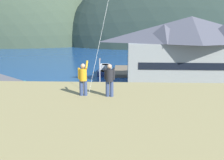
# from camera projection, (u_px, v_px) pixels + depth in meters

# --- Properties ---
(ground_plane) EXTENTS (600.00, 600.00, 0.00)m
(ground_plane) POSITION_uv_depth(u_px,v_px,m) (121.00, 138.00, 24.28)
(ground_plane) COLOR #66604C
(parking_lot_pad) EXTENTS (40.00, 20.00, 0.10)m
(parking_lot_pad) POSITION_uv_depth(u_px,v_px,m) (121.00, 119.00, 29.16)
(parking_lot_pad) COLOR slate
(parking_lot_pad) RESTS_ON ground
(bay_water) EXTENTS (360.00, 84.00, 0.03)m
(bay_water) POSITION_uv_depth(u_px,v_px,m) (123.00, 58.00, 82.91)
(bay_water) COLOR navy
(bay_water) RESTS_ON ground
(far_hill_west_ridge) EXTENTS (99.04, 63.74, 83.63)m
(far_hill_west_ridge) POSITION_uv_depth(u_px,v_px,m) (12.00, 44.00, 145.07)
(far_hill_west_ridge) COLOR #3D4C38
(far_hill_west_ridge) RESTS_ON ground
(far_hill_east_peak) EXTENTS (83.37, 62.06, 73.88)m
(far_hill_east_peak) POSITION_uv_depth(u_px,v_px,m) (168.00, 45.00, 139.45)
(far_hill_east_peak) COLOR #3D4C38
(far_hill_east_peak) RESTS_ON ground
(far_hill_center_saddle) EXTENTS (121.41, 54.57, 85.64)m
(far_hill_center_saddle) POSITION_uv_depth(u_px,v_px,m) (185.00, 46.00, 131.49)
(far_hill_center_saddle) COLOR #2D3D33
(far_hill_center_saddle) RESTS_ON ground
(harbor_lodge) EXTENTS (22.45, 10.70, 11.81)m
(harbor_lodge) POSITION_uv_depth(u_px,v_px,m) (190.00, 49.00, 44.21)
(harbor_lodge) COLOR #999E99
(harbor_lodge) RESTS_ON ground
(wharf_dock) EXTENTS (3.20, 12.33, 0.70)m
(wharf_dock) POSITION_uv_depth(u_px,v_px,m) (122.00, 71.00, 57.77)
(wharf_dock) COLOR #70604C
(wharf_dock) RESTS_ON ground
(moored_boat_wharfside) EXTENTS (2.34, 6.73, 2.16)m
(moored_boat_wharfside) POSITION_uv_depth(u_px,v_px,m) (106.00, 71.00, 55.81)
(moored_boat_wharfside) COLOR silver
(moored_boat_wharfside) RESTS_ON ground
(moored_boat_outer_mooring) EXTENTS (2.70, 8.00, 2.16)m
(moored_boat_outer_mooring) POSITION_uv_depth(u_px,v_px,m) (138.00, 68.00, 59.11)
(moored_boat_outer_mooring) COLOR silver
(moored_boat_outer_mooring) RESTS_ON ground
(moored_boat_inner_slip) EXTENTS (2.74, 8.19, 2.16)m
(moored_boat_inner_slip) POSITION_uv_depth(u_px,v_px,m) (105.00, 71.00, 56.19)
(moored_boat_inner_slip) COLOR navy
(moored_boat_inner_slip) RESTS_ON ground
(parked_car_corner_spot) EXTENTS (4.24, 2.13, 1.82)m
(parked_car_corner_spot) POSITION_uv_depth(u_px,v_px,m) (56.00, 107.00, 30.06)
(parked_car_corner_spot) COLOR slate
(parked_car_corner_spot) RESTS_ON parking_lot_pad
(parked_car_front_row_red) EXTENTS (4.31, 2.28, 1.82)m
(parked_car_front_row_red) POSITION_uv_depth(u_px,v_px,m) (154.00, 109.00, 29.51)
(parked_car_front_row_red) COLOR #B28923
(parked_car_front_row_red) RESTS_ON parking_lot_pad
(parked_car_front_row_silver) EXTENTS (4.34, 2.34, 1.82)m
(parked_car_front_row_silver) POSITION_uv_depth(u_px,v_px,m) (105.00, 109.00, 29.52)
(parked_car_front_row_silver) COLOR red
(parked_car_front_row_silver) RESTS_ON parking_lot_pad
(parking_light_pole) EXTENTS (0.24, 0.78, 6.03)m
(parking_light_pole) POSITION_uv_depth(u_px,v_px,m) (100.00, 78.00, 33.98)
(parking_light_pole) COLOR #ADADB2
(parking_light_pole) RESTS_ON parking_lot_pad
(person_kite_flyer) EXTENTS (0.51, 0.66, 1.86)m
(person_kite_flyer) POSITION_uv_depth(u_px,v_px,m) (83.00, 78.00, 13.84)
(person_kite_flyer) COLOR #384770
(person_kite_flyer) RESTS_ON grassy_hill_foreground
(person_companion) EXTENTS (0.55, 0.40, 1.74)m
(person_companion) POSITION_uv_depth(u_px,v_px,m) (110.00, 79.00, 13.66)
(person_companion) COLOR #384770
(person_companion) RESTS_ON grassy_hill_foreground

